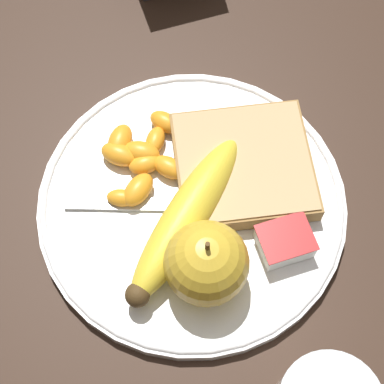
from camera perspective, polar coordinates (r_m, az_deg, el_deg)
The scene contains 16 objects.
ground_plane at distance 0.58m, azimuth -0.00°, elevation -1.35°, with size 3.00×3.00×0.00m, color #332116.
plate at distance 0.57m, azimuth -0.00°, elevation -1.03°, with size 0.28×0.28×0.01m.
apple at distance 0.51m, azimuth 1.29°, elevation -6.34°, with size 0.07×0.07×0.08m.
banana at distance 0.54m, azimuth -0.62°, elevation -2.42°, with size 0.15×0.14×0.04m.
bread_slice at distance 0.57m, azimuth 4.58°, elevation 2.32°, with size 0.14×0.13×0.02m.
fork at distance 0.57m, azimuth -0.49°, elevation -1.18°, with size 0.18×0.08×0.00m.
jam_packet at distance 0.55m, azimuth 8.26°, elevation -4.39°, with size 0.04×0.04×0.02m.
orange_segment_0 at distance 0.57m, azimuth -6.29°, elevation -0.52°, with size 0.03×0.03×0.01m.
orange_segment_1 at distance 0.59m, azimuth -3.29°, elevation 4.60°, with size 0.03×0.03×0.02m.
orange_segment_2 at distance 0.59m, azimuth -6.43°, elevation 4.52°, with size 0.04×0.04×0.02m.
orange_segment_3 at distance 0.58m, azimuth -2.07°, elevation 2.21°, with size 0.03×0.04×0.02m.
orange_segment_4 at distance 0.57m, azimuth -4.81°, elevation 0.21°, with size 0.04×0.04×0.02m.
orange_segment_5 at distance 0.60m, azimuth -2.65°, elevation 6.16°, with size 0.03×0.04×0.02m.
orange_segment_6 at distance 0.58m, azimuth -4.53°, elevation 3.53°, with size 0.04×0.04×0.02m.
orange_segment_7 at distance 0.58m, azimuth -6.50°, elevation 3.34°, with size 0.04×0.04×0.02m.
orange_segment_8 at distance 0.58m, azimuth -4.20°, elevation 2.49°, with size 0.03×0.02×0.02m.
Camera 1 is at (-0.07, -0.22, 0.53)m, focal length 60.00 mm.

